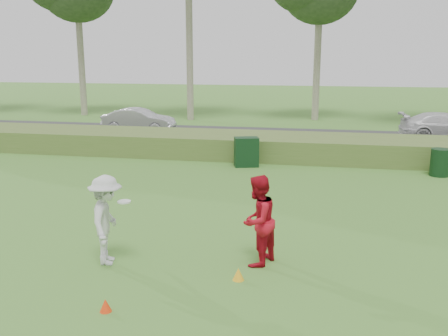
% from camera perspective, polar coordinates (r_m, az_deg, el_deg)
% --- Properties ---
extents(ground, '(120.00, 120.00, 0.00)m').
position_cam_1_polar(ground, '(9.85, -4.64, -12.60)').
color(ground, '#397326').
rests_on(ground, ground).
extents(reed_strip, '(80.00, 3.00, 0.90)m').
position_cam_1_polar(reed_strip, '(21.02, 4.25, 2.54)').
color(reed_strip, '#496629').
rests_on(reed_strip, ground).
extents(park_road, '(80.00, 6.00, 0.06)m').
position_cam_1_polar(park_road, '(25.99, 5.59, 3.58)').
color(park_road, '#2D2D2D').
rests_on(park_road, ground).
extents(player_white, '(1.01, 1.33, 1.86)m').
position_cam_1_polar(player_white, '(10.49, -13.28, -5.80)').
color(player_white, silver).
rests_on(player_white, ground).
extents(player_red, '(1.01, 1.12, 1.88)m').
position_cam_1_polar(player_red, '(10.17, 3.86, -6.01)').
color(player_red, '#B50F1F').
rests_on(player_red, ground).
extents(cone_orange, '(0.20, 0.20, 0.22)m').
position_cam_1_polar(cone_orange, '(8.91, -13.39, -15.02)').
color(cone_orange, '#F8380D').
rests_on(cone_orange, ground).
extents(cone_yellow, '(0.22, 0.22, 0.25)m').
position_cam_1_polar(cone_yellow, '(9.75, 1.65, -12.02)').
color(cone_yellow, '#F8AE1A').
rests_on(cone_yellow, ground).
extents(utility_cabinet, '(1.02, 0.80, 1.12)m').
position_cam_1_polar(utility_cabinet, '(19.10, 2.57, 1.85)').
color(utility_cabinet, black).
rests_on(utility_cabinet, ground).
extents(trash_bin, '(0.83, 0.83, 0.97)m').
position_cam_1_polar(trash_bin, '(19.17, 23.44, 0.59)').
color(trash_bin, black).
rests_on(trash_bin, ground).
extents(car_mid, '(3.92, 1.42, 1.28)m').
position_cam_1_polar(car_mid, '(27.54, -9.70, 5.40)').
color(car_mid, silver).
rests_on(car_mid, park_road).
extents(car_right, '(4.63, 2.06, 1.32)m').
position_cam_1_polar(car_right, '(27.12, 24.16, 4.37)').
color(car_right, silver).
rests_on(car_right, park_road).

